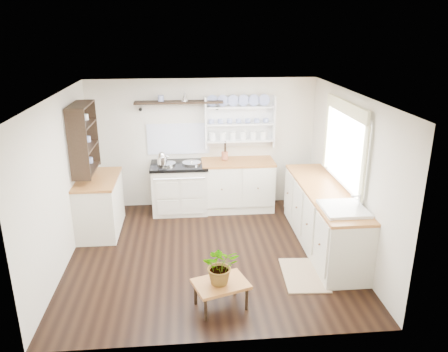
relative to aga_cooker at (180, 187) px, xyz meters
The scene contains 19 objects.
floor 1.69m from the aga_cooker, 74.66° to the right, with size 4.00×3.80×0.01m, color black.
wall_back 0.89m from the aga_cooker, 37.49° to the left, with size 4.00×0.02×2.30m, color beige.
wall_right 2.98m from the aga_cooker, 32.85° to the right, with size 0.02×3.80×2.30m, color beige.
wall_left 2.33m from the aga_cooker, 134.99° to the right, with size 0.02×3.80×2.30m, color beige.
ceiling 2.47m from the aga_cooker, 74.66° to the right, with size 4.00×3.80×0.01m, color white.
window 2.99m from the aga_cooker, 30.82° to the right, with size 0.08×1.55×1.22m.
aga_cooker is the anchor object (origin of this frame).
back_cabinets 1.03m from the aga_cooker, ahead, with size 1.27×0.63×0.90m.
right_cabinets 2.59m from the aga_cooker, 34.60° to the right, with size 0.62×2.43×0.90m.
belfast_sink 3.10m from the aga_cooker, 46.17° to the right, with size 0.55×0.60×0.45m.
left_cabinets 1.44m from the aga_cooker, 152.18° to the right, with size 0.62×1.13×0.90m.
plate_rack 1.57m from the aga_cooker, 15.21° to the left, with size 1.20×0.22×0.90m.
high_shelf 1.48m from the aga_cooker, 81.58° to the left, with size 1.50×0.29×0.16m.
left_shelving 1.91m from the aga_cooker, 154.58° to the right, with size 0.28×0.80×1.05m, color black.
kettle 0.66m from the aga_cooker, 156.86° to the right, with size 0.17×0.17×0.21m, color silver, non-canonical shape.
utensil_crock 0.97m from the aga_cooker, ahead, with size 0.12×0.12×0.14m, color #9C5539.
center_table 2.92m from the aga_cooker, 80.38° to the right, with size 0.72×0.60×0.33m.
potted_plant 2.91m from the aga_cooker, 80.38° to the right, with size 0.42×0.36×0.46m, color #3F7233.
floor_rug 2.85m from the aga_cooker, 54.31° to the right, with size 0.55×0.85×0.02m, color olive.
Camera 1 is at (-0.30, -5.66, 3.17)m, focal length 35.00 mm.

